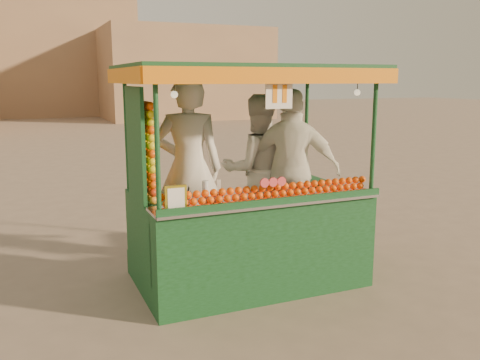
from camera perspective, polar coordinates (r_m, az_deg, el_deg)
name	(u,v)px	position (r m, az deg, el deg)	size (l,w,h in m)	color
ground	(217,281)	(5.77, -2.61, -11.16)	(90.00, 90.00, 0.00)	#746153
building_right	(184,74)	(30.33, -6.24, 11.61)	(9.00, 6.00, 5.00)	#9B7958
building_center	(13,57)	(35.03, -23.89, 12.31)	(14.00, 7.00, 7.00)	#9B7958
juice_cart	(245,216)	(5.47, 0.53, -4.05)	(2.56, 1.66, 2.32)	#0F3A14
vendor_left	(189,168)	(5.53, -5.72, 1.31)	(0.83, 0.69, 1.96)	silver
vendor_middle	(257,170)	(6.02, 1.92, 1.15)	(0.94, 0.79, 1.75)	silver
vendor_right	(292,170)	(5.80, 5.82, 1.06)	(1.14, 0.93, 1.82)	white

